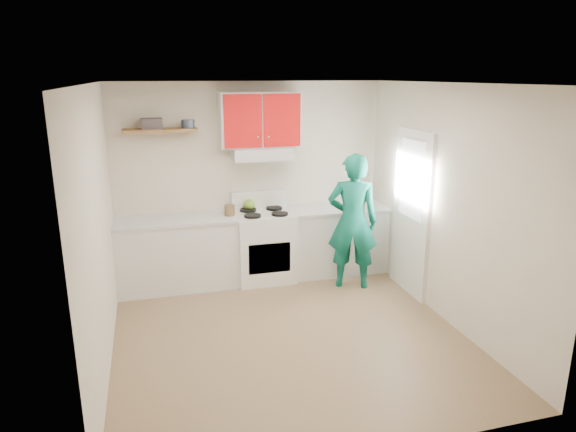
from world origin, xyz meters
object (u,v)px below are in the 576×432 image
object	(u,v)px
kettle	(249,205)
crock	(230,211)
stove	(264,246)
tin	(188,124)
person	(353,221)

from	to	relation	value
kettle	crock	size ratio (longest dim) A/B	1.04
crock	kettle	bearing A→B (deg)	36.13
stove	tin	size ratio (longest dim) A/B	5.50
tin	kettle	size ratio (longest dim) A/B	1.00
stove	crock	xyz separation A→B (m)	(-0.45, -0.01, 0.52)
kettle	person	xyz separation A→B (m)	(1.19, -0.76, -0.11)
tin	kettle	xyz separation A→B (m)	(0.76, 0.06, -1.10)
tin	crock	world-z (taller)	tin
stove	tin	xyz separation A→B (m)	(-0.91, 0.15, 1.63)
tin	kettle	distance (m)	1.34
crock	person	xyz separation A→B (m)	(1.49, -0.54, -0.10)
tin	person	bearing A→B (deg)	-19.66
stove	kettle	world-z (taller)	kettle
stove	crock	size ratio (longest dim) A/B	5.75
stove	person	distance (m)	1.24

